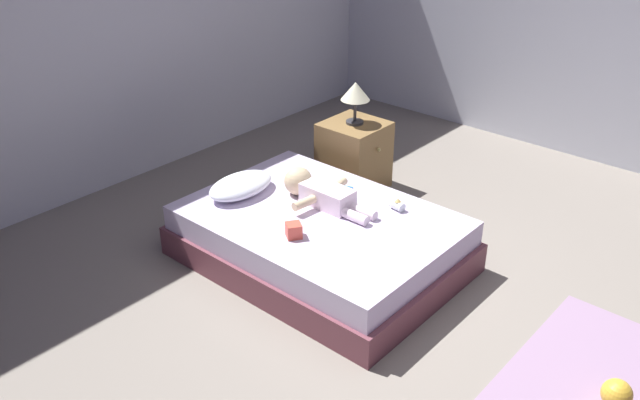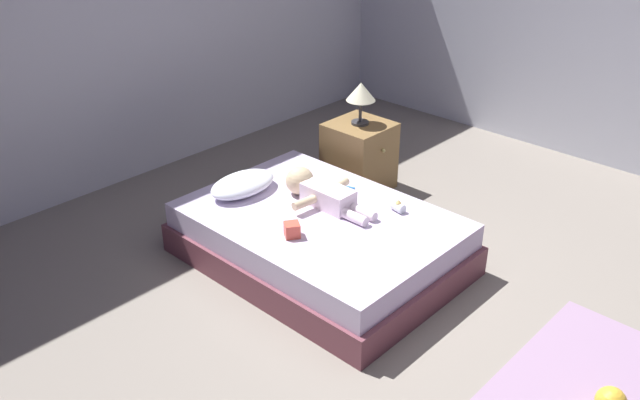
# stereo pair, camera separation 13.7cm
# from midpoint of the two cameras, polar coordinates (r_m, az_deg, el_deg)

# --- Properties ---
(ground_plane) EXTENTS (8.00, 8.00, 0.00)m
(ground_plane) POSITION_cam_midpoint_polar(r_m,az_deg,el_deg) (3.84, 7.99, -11.51)
(ground_plane) COLOR gray
(wall_behind_bed) EXTENTS (8.00, 0.12, 2.70)m
(wall_behind_bed) POSITION_cam_midpoint_polar(r_m,az_deg,el_deg) (5.31, -19.81, 14.75)
(wall_behind_bed) COLOR silver
(wall_behind_bed) RESTS_ON ground_plane
(bed) EXTENTS (1.23, 1.73, 0.36)m
(bed) POSITION_cam_midpoint_polar(r_m,az_deg,el_deg) (4.33, -0.91, -3.32)
(bed) COLOR brown
(bed) RESTS_ON ground_plane
(pillow) EXTENTS (0.49, 0.30, 0.12)m
(pillow) POSITION_cam_midpoint_polar(r_m,az_deg,el_deg) (4.50, -7.61, 1.23)
(pillow) COLOR white
(pillow) RESTS_ON bed
(baby) EXTENTS (0.50, 0.70, 0.19)m
(baby) POSITION_cam_midpoint_polar(r_m,az_deg,el_deg) (4.35, -1.06, 0.72)
(baby) COLOR white
(baby) RESTS_ON bed
(toothbrush) EXTENTS (0.06, 0.13, 0.02)m
(toothbrush) POSITION_cam_midpoint_polar(r_m,az_deg,el_deg) (4.57, 1.09, 1.21)
(toothbrush) COLOR #3E8DDD
(toothbrush) RESTS_ON bed
(nightstand) EXTENTS (0.44, 0.47, 0.54)m
(nightstand) POSITION_cam_midpoint_polar(r_m,az_deg,el_deg) (5.25, 2.15, 3.77)
(nightstand) COLOR olive
(nightstand) RESTS_ON ground_plane
(lamp) EXTENTS (0.22, 0.22, 0.33)m
(lamp) POSITION_cam_midpoint_polar(r_m,az_deg,el_deg) (5.06, 2.25, 9.07)
(lamp) COLOR #333338
(lamp) RESTS_ON nightstand
(toy_ball) EXTENTS (0.15, 0.15, 0.15)m
(toy_ball) POSITION_cam_midpoint_polar(r_m,az_deg,el_deg) (3.63, 22.88, -14.94)
(toy_ball) COLOR gold
(toy_ball) RESTS_ON rug
(toy_block) EXTENTS (0.12, 0.12, 0.09)m
(toy_block) POSITION_cam_midpoint_polar(r_m,az_deg,el_deg) (3.98, -3.23, -2.60)
(toy_block) COLOR #E25440
(toy_block) RESTS_ON bed
(baby_bottle) EXTENTS (0.07, 0.10, 0.08)m
(baby_bottle) POSITION_cam_midpoint_polar(r_m,az_deg,el_deg) (4.29, 5.70, -0.44)
(baby_bottle) COLOR white
(baby_bottle) RESTS_ON bed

